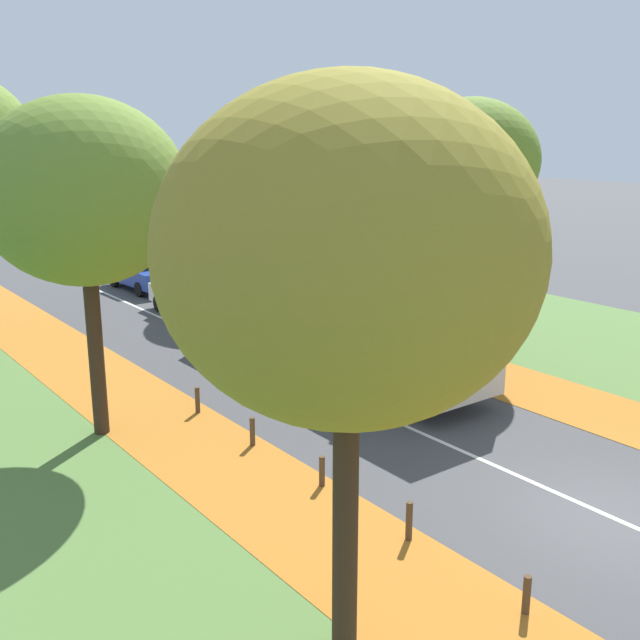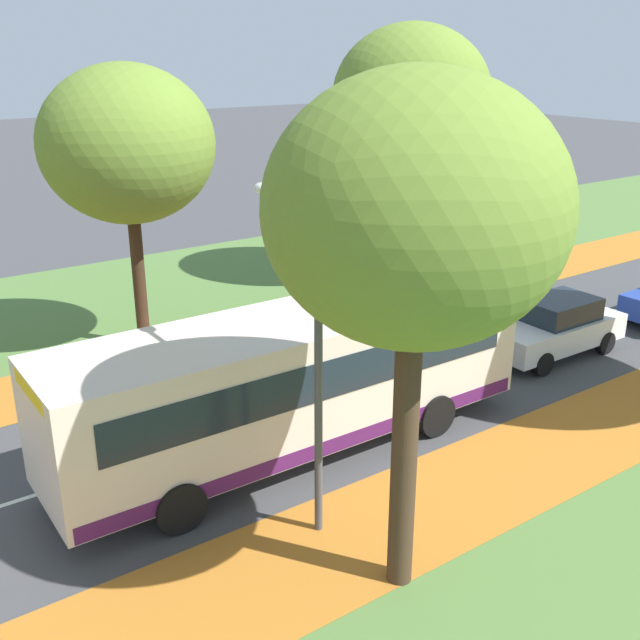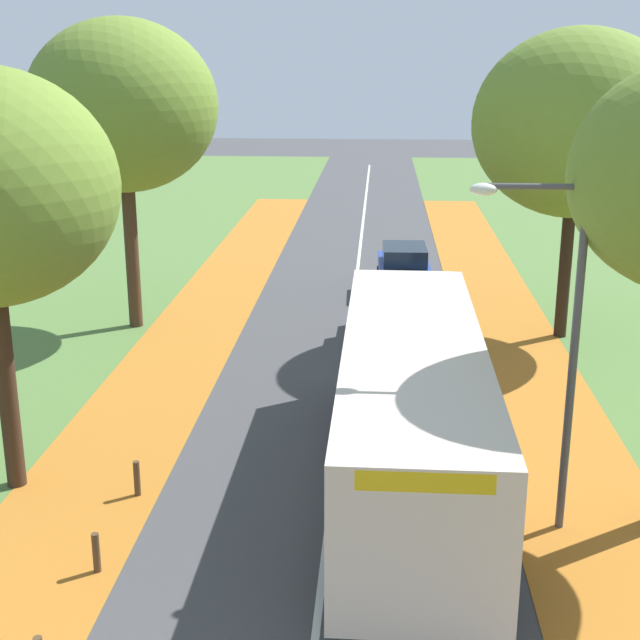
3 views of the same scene
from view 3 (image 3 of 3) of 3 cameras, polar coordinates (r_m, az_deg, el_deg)
grass_verge_left at (r=28.22m, az=-17.04°, el=-0.21°), size 12.00×90.00×0.01m
leaf_litter_left at (r=21.43m, az=-11.03°, el=-5.14°), size 2.80×60.00×0.00m
leaf_litter_right at (r=21.09m, az=14.05°, el=-5.71°), size 2.80×60.00×0.00m
road_centre_line at (r=26.40m, az=1.97°, el=-0.61°), size 0.12×80.00×0.01m
tree_left_mid at (r=26.21m, az=-12.51°, el=13.19°), size 5.34×5.34×8.85m
tree_right_mid at (r=25.59m, az=16.11°, el=11.96°), size 5.65×5.65×8.58m
bollard_fifth at (r=14.91m, az=-14.13°, el=-14.26°), size 0.12×0.12×0.68m
bollard_sixth at (r=17.04m, az=-11.63°, el=-9.92°), size 0.12×0.12×0.69m
streetlamp_right at (r=14.89m, az=14.87°, el=-0.03°), size 1.89×0.28×6.00m
bus at (r=16.42m, az=5.90°, el=-5.48°), size 2.72×10.41×2.98m
car_white_lead at (r=24.95m, az=4.61°, el=0.24°), size 1.83×4.22×1.62m
car_blue_following at (r=30.29m, az=5.41°, el=3.19°), size 1.86×4.24×1.62m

